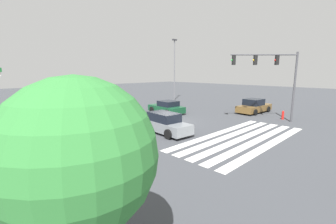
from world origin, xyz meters
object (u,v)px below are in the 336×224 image
(street_light_pole_a, at_px, (174,65))
(fire_hydrant, at_px, (283,115))
(traffic_signal_mast, at_px, (273,71))
(pedestrian, at_px, (43,112))
(car_2, at_px, (254,106))
(tree_corner_a, at_px, (79,156))
(car_1, at_px, (165,123))
(car_0, at_px, (167,107))

(street_light_pole_a, xyz_separation_m, fire_hydrant, (-3.41, -18.00, -5.22))
(street_light_pole_a, bearing_deg, fire_hydrant, -100.72)
(street_light_pole_a, bearing_deg, traffic_signal_mast, -107.31)
(pedestrian, height_order, street_light_pole_a, street_light_pole_a)
(pedestrian, bearing_deg, fire_hydrant, 3.11)
(car_2, bearing_deg, fire_hydrant, -109.91)
(car_2, height_order, fire_hydrant, car_2)
(car_2, height_order, tree_corner_a, tree_corner_a)
(tree_corner_a, height_order, fire_hydrant, tree_corner_a)
(street_light_pole_a, distance_m, fire_hydrant, 19.05)
(traffic_signal_mast, height_order, fire_hydrant, traffic_signal_mast)
(car_2, distance_m, fire_hydrant, 3.99)
(car_1, bearing_deg, traffic_signal_mast, 71.33)
(car_0, distance_m, car_1, 8.16)
(traffic_signal_mast, distance_m, fire_hydrant, 4.75)
(car_2, bearing_deg, pedestrian, 150.43)
(traffic_signal_mast, relative_size, car_1, 1.38)
(traffic_signal_mast, distance_m, pedestrian, 21.52)
(traffic_signal_mast, bearing_deg, car_1, 22.18)
(car_1, height_order, tree_corner_a, tree_corner_a)
(pedestrian, distance_m, fire_hydrant, 23.01)
(car_2, relative_size, fire_hydrant, 5.75)
(car_1, distance_m, pedestrian, 12.27)
(car_2, distance_m, street_light_pole_a, 15.28)
(car_2, bearing_deg, tree_corner_a, -159.84)
(car_1, distance_m, car_2, 13.22)
(fire_hydrant, bearing_deg, car_0, 119.51)
(street_light_pole_a, height_order, tree_corner_a, street_light_pole_a)
(traffic_signal_mast, bearing_deg, tree_corner_a, 56.09)
(traffic_signal_mast, height_order, tree_corner_a, traffic_signal_mast)
(traffic_signal_mast, relative_size, street_light_pole_a, 0.66)
(car_0, height_order, car_1, car_1)
(fire_hydrant, bearing_deg, car_2, 66.74)
(traffic_signal_mast, xyz_separation_m, car_1, (-9.58, 4.03, -3.95))
(car_0, xyz_separation_m, street_light_pole_a, (9.24, 7.71, 4.99))
(pedestrian, bearing_deg, tree_corner_a, -57.56)
(car_0, distance_m, fire_hydrant, 11.83)
(traffic_signal_mast, height_order, pedestrian, traffic_signal_mast)
(traffic_signal_mast, distance_m, tree_corner_a, 19.80)
(car_2, bearing_deg, car_1, 179.52)
(car_1, relative_size, pedestrian, 2.81)
(fire_hydrant, bearing_deg, pedestrian, 137.25)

